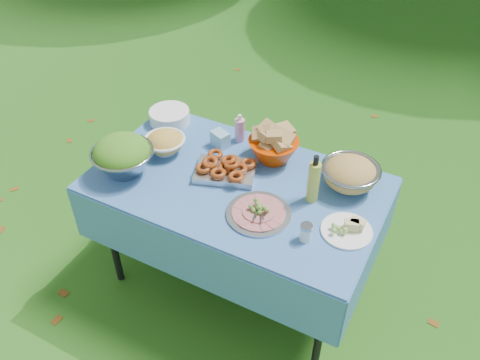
% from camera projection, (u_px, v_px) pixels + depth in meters
% --- Properties ---
extents(ground, '(80.00, 80.00, 0.00)m').
position_uv_depth(ground, '(237.00, 279.00, 3.05)').
color(ground, '#0A380A').
rests_on(ground, ground).
extents(picnic_table, '(1.46, 0.86, 0.76)m').
position_uv_depth(picnic_table, '(237.00, 235.00, 2.80)').
color(picnic_table, '#72AEDC').
rests_on(picnic_table, ground).
extents(salad_bowl, '(0.41, 0.41, 0.21)m').
position_uv_depth(salad_bowl, '(122.00, 155.00, 2.56)').
color(salad_bowl, '#92959A').
rests_on(salad_bowl, picnic_table).
extents(pasta_bowl_white, '(0.25, 0.25, 0.12)m').
position_uv_depth(pasta_bowl_white, '(165.00, 142.00, 2.72)').
color(pasta_bowl_white, white).
rests_on(pasta_bowl_white, picnic_table).
extents(plate_stack, '(0.25, 0.25, 0.08)m').
position_uv_depth(plate_stack, '(170.00, 116.00, 2.95)').
color(plate_stack, white).
rests_on(plate_stack, picnic_table).
extents(wipes_box, '(0.11, 0.10, 0.09)m').
position_uv_depth(wipes_box, '(220.00, 139.00, 2.77)').
color(wipes_box, '#81BED8').
rests_on(wipes_box, picnic_table).
extents(sanitizer_bottle, '(0.07, 0.07, 0.16)m').
position_uv_depth(sanitizer_bottle, '(240.00, 128.00, 2.79)').
color(sanitizer_bottle, pink).
rests_on(sanitizer_bottle, picnic_table).
extents(bread_bowl, '(0.29, 0.29, 0.18)m').
position_uv_depth(bread_bowl, '(274.00, 145.00, 2.65)').
color(bread_bowl, '#CE3600').
rests_on(bread_bowl, picnic_table).
extents(pasta_bowl_steel, '(0.34, 0.34, 0.15)m').
position_uv_depth(pasta_bowl_steel, '(350.00, 173.00, 2.49)').
color(pasta_bowl_steel, '#92959A').
rests_on(pasta_bowl_steel, picnic_table).
extents(fried_tray, '(0.36, 0.30, 0.07)m').
position_uv_depth(fried_tray, '(225.00, 169.00, 2.59)').
color(fried_tray, silver).
rests_on(fried_tray, picnic_table).
extents(charcuterie_platter, '(0.35, 0.35, 0.07)m').
position_uv_depth(charcuterie_platter, '(259.00, 209.00, 2.36)').
color(charcuterie_platter, '#B1B2B9').
rests_on(charcuterie_platter, picnic_table).
extents(oil_bottle, '(0.07, 0.07, 0.26)m').
position_uv_depth(oil_bottle, '(314.00, 179.00, 2.38)').
color(oil_bottle, '#AEB93D').
rests_on(oil_bottle, picnic_table).
extents(cheese_plate, '(0.30, 0.30, 0.06)m').
position_uv_depth(cheese_plate, '(347.00, 227.00, 2.28)').
color(cheese_plate, white).
rests_on(cheese_plate, picnic_table).
extents(shaker, '(0.07, 0.07, 0.09)m').
position_uv_depth(shaker, '(306.00, 232.00, 2.23)').
color(shaker, white).
rests_on(shaker, picnic_table).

